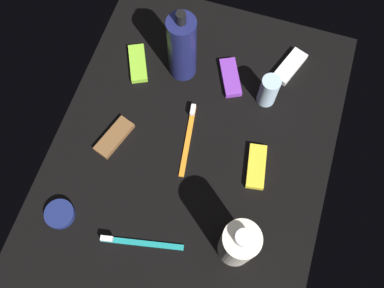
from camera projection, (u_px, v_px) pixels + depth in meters
ground_plane at (192, 149)px, 97.23cm from camera, size 84.00×64.00×1.20cm
lotion_bottle at (182, 48)px, 95.22cm from camera, size 6.73×6.73×21.73cm
bodywash_bottle at (238, 244)px, 81.11cm from camera, size 7.43×7.43×17.64cm
deodorant_stick at (268, 91)px, 97.05cm from camera, size 4.45×4.45×8.96cm
toothbrush_orange at (189, 136)px, 97.18cm from camera, size 17.99×3.76×2.10cm
toothbrush_teal at (137, 242)px, 88.41cm from camera, size 4.74×17.88×2.10cm
snack_bar_yellow at (256, 168)px, 94.16cm from camera, size 10.91×5.61×1.50cm
snack_bar_white at (290, 66)px, 103.69cm from camera, size 11.14×7.44×1.50cm
snack_bar_purple at (230, 77)px, 102.56cm from camera, size 11.11×8.10×1.50cm
snack_bar_lime at (138, 63)px, 103.99cm from camera, size 11.11×8.08×1.50cm
snack_bar_brown at (114, 137)px, 96.87cm from camera, size 11.13×7.10×1.50cm
cream_tin_left at (60, 214)px, 90.31cm from camera, size 6.52×6.52×1.75cm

